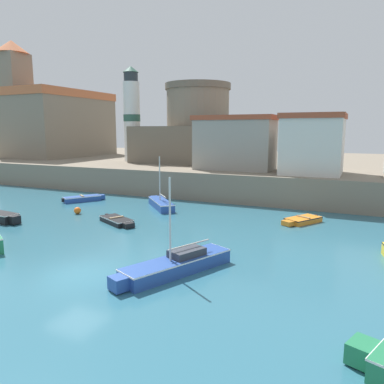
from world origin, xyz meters
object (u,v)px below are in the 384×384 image
at_px(church, 53,119).
at_px(sailboat_blue_3, 176,264).
at_px(sailboat_blue_6, 161,203).
at_px(mooring_buoy, 77,211).
at_px(dinghy_blue_1, 83,198).
at_px(fortress, 198,134).
at_px(harbor_shed_near_wharf, 313,144).
at_px(harbor_shed_mid_row, 235,142).
at_px(dinghy_orange_0, 302,220).
at_px(lighthouse, 132,116).
at_px(dinghy_black_5, 117,220).

bearing_deg(church, sailboat_blue_3, -39.33).
distance_m(sailboat_blue_6, mooring_buoy, 7.24).
relative_size(mooring_buoy, church, 0.03).
distance_m(dinghy_blue_1, church, 28.59).
bearing_deg(fortress, dinghy_blue_1, -103.71).
relative_size(harbor_shed_near_wharf, harbor_shed_mid_row, 0.73).
bearing_deg(dinghy_orange_0, dinghy_blue_1, 179.99).
distance_m(lighthouse, harbor_shed_near_wharf, 24.83).
relative_size(sailboat_blue_3, dinghy_black_5, 1.76).
xyz_separation_m(dinghy_orange_0, harbor_shed_near_wharf, (-0.54, 8.94, 5.43)).
height_order(sailboat_blue_3, harbor_shed_near_wharf, harbor_shed_near_wharf).
bearing_deg(lighthouse, church, 168.92).
bearing_deg(dinghy_black_5, sailboat_blue_6, 88.25).
xyz_separation_m(dinghy_black_5, church, (-29.01, 23.75, 8.43)).
xyz_separation_m(mooring_buoy, harbor_shed_near_wharf, (17.08, 13.59, 5.37)).
bearing_deg(sailboat_blue_3, church, 140.67).
relative_size(sailboat_blue_6, mooring_buoy, 8.02).
xyz_separation_m(dinghy_orange_0, lighthouse, (-24.54, 14.47, 8.57)).
height_order(sailboat_blue_3, mooring_buoy, sailboat_blue_3).
xyz_separation_m(sailboat_blue_3, church, (-37.50, 30.72, 8.22)).
bearing_deg(dinghy_orange_0, sailboat_blue_3, -108.02).
height_order(fortress, lighthouse, lighthouse).
xyz_separation_m(church, harbor_shed_near_wharf, (41.16, -8.89, -3.00)).
height_order(dinghy_orange_0, sailboat_blue_6, sailboat_blue_6).
distance_m(mooring_buoy, harbor_shed_mid_row, 17.79).
height_order(mooring_buoy, fortress, fortress).
relative_size(dinghy_orange_0, dinghy_black_5, 0.94).
bearing_deg(dinghy_blue_1, harbor_shed_mid_row, 37.91).
bearing_deg(sailboat_blue_3, harbor_shed_near_wharf, 80.49).
bearing_deg(sailboat_blue_6, church, 149.27).
height_order(sailboat_blue_3, harbor_shed_mid_row, harbor_shed_mid_row).
height_order(dinghy_blue_1, sailboat_blue_3, sailboat_blue_3).
height_order(dinghy_blue_1, sailboat_blue_6, sailboat_blue_6).
relative_size(dinghy_blue_1, harbor_shed_near_wharf, 0.62).
bearing_deg(sailboat_blue_6, mooring_buoy, -135.06).
relative_size(fortress, harbor_shed_mid_row, 1.60).
distance_m(dinghy_orange_0, fortress, 25.33).
bearing_deg(harbor_shed_mid_row, lighthouse, 163.37).
relative_size(sailboat_blue_3, church, 0.36).
xyz_separation_m(sailboat_blue_6, fortress, (-4.05, 17.71, 5.97)).
relative_size(mooring_buoy, lighthouse, 0.05).
relative_size(church, harbor_shed_near_wharf, 2.91).
distance_m(dinghy_black_5, sailboat_blue_6, 6.39).
bearing_deg(church, sailboat_blue_6, -30.73).
xyz_separation_m(dinghy_black_5, mooring_buoy, (-4.93, 1.27, 0.06)).
bearing_deg(harbor_shed_mid_row, dinghy_orange_0, -48.60).
xyz_separation_m(dinghy_orange_0, harbor_shed_mid_row, (-8.54, 9.69, 5.42)).
distance_m(dinghy_blue_1, fortress, 19.67).
distance_m(harbor_shed_near_wharf, harbor_shed_mid_row, 8.03).
height_order(sailboat_blue_3, church, church).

